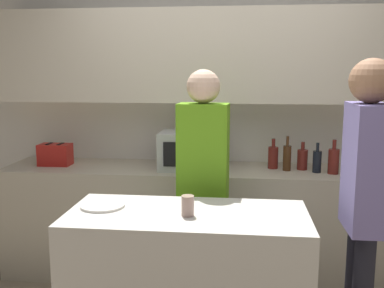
% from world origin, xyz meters
% --- Properties ---
extents(back_wall, '(6.40, 0.40, 2.70)m').
position_xyz_m(back_wall, '(0.00, 1.66, 1.54)').
color(back_wall, silver).
rests_on(back_wall, ground_plane).
extents(back_counter, '(3.60, 0.62, 0.92)m').
position_xyz_m(back_counter, '(0.00, 1.39, 0.46)').
color(back_counter, '#B7AD99').
rests_on(back_counter, ground_plane).
extents(microwave, '(0.52, 0.39, 0.30)m').
position_xyz_m(microwave, '(-0.24, 1.38, 1.07)').
color(microwave, '#B7BABC').
rests_on(microwave, back_counter).
extents(toaster, '(0.26, 0.16, 0.18)m').
position_xyz_m(toaster, '(-1.41, 1.38, 1.01)').
color(toaster, '#B21E19').
rests_on(toaster, back_counter).
extents(bottle_0, '(0.08, 0.08, 0.25)m').
position_xyz_m(bottle_0, '(0.41, 1.45, 1.01)').
color(bottle_0, maroon).
rests_on(bottle_0, back_counter).
extents(bottle_1, '(0.06, 0.06, 0.28)m').
position_xyz_m(bottle_1, '(0.52, 1.38, 1.03)').
color(bottle_1, '#472814').
rests_on(bottle_1, back_counter).
extents(bottle_2, '(0.08, 0.08, 0.23)m').
position_xyz_m(bottle_2, '(0.64, 1.43, 1.01)').
color(bottle_2, maroon).
rests_on(bottle_2, back_counter).
extents(bottle_3, '(0.07, 0.07, 0.24)m').
position_xyz_m(bottle_3, '(0.75, 1.34, 1.01)').
color(bottle_3, black).
rests_on(bottle_3, back_counter).
extents(bottle_4, '(0.08, 0.08, 0.27)m').
position_xyz_m(bottle_4, '(0.86, 1.31, 1.02)').
color(bottle_4, maroon).
rests_on(bottle_4, back_counter).
extents(bottle_5, '(0.07, 0.07, 0.26)m').
position_xyz_m(bottle_5, '(0.97, 1.33, 1.02)').
color(bottle_5, silver).
rests_on(bottle_5, back_counter).
extents(bottle_6, '(0.08, 0.08, 0.28)m').
position_xyz_m(bottle_6, '(1.10, 1.31, 1.03)').
color(bottle_6, '#472814').
rests_on(bottle_6, back_counter).
extents(bottle_7, '(0.06, 0.06, 0.29)m').
position_xyz_m(bottle_7, '(1.21, 1.50, 1.03)').
color(bottle_7, '#472814').
rests_on(bottle_7, back_counter).
extents(plate_on_island, '(0.26, 0.26, 0.01)m').
position_xyz_m(plate_on_island, '(-0.65, 0.28, 0.93)').
color(plate_on_island, white).
rests_on(plate_on_island, kitchen_island).
extents(cup_0, '(0.07, 0.07, 0.11)m').
position_xyz_m(cup_0, '(-0.14, 0.17, 0.98)').
color(cup_0, tan).
rests_on(cup_0, kitchen_island).
extents(person_left, '(0.35, 0.23, 1.72)m').
position_xyz_m(person_left, '(-0.11, 0.80, 1.03)').
color(person_left, black).
rests_on(person_left, ground_plane).
extents(person_center, '(0.23, 0.34, 1.78)m').
position_xyz_m(person_center, '(0.81, 0.23, 1.07)').
color(person_center, black).
rests_on(person_center, ground_plane).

